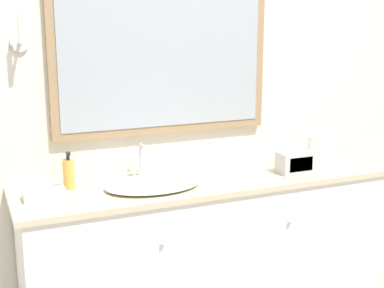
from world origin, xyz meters
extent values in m
cube|color=silver|center=(0.00, 0.56, 1.27)|extent=(8.00, 0.06, 2.55)
cube|color=#997A56|center=(-0.16, 0.51, 1.47)|extent=(1.23, 0.04, 0.79)
cube|color=#9EA8B2|center=(-0.16, 0.49, 1.47)|extent=(1.14, 0.01, 0.70)
cylinder|color=silver|center=(-0.90, 0.52, 1.58)|extent=(0.09, 0.01, 0.09)
cylinder|color=silver|center=(-0.90, 0.47, 1.58)|extent=(0.02, 0.10, 0.02)
cylinder|color=white|center=(-0.90, 0.42, 1.65)|extent=(0.02, 0.02, 0.14)
cube|color=white|center=(0.00, 0.26, 0.41)|extent=(1.99, 0.49, 0.83)
cube|color=#C6B793|center=(0.00, 0.26, 0.84)|extent=(2.06, 0.52, 0.03)
sphere|color=silver|center=(-0.36, 0.01, 0.65)|extent=(0.02, 0.02, 0.02)
sphere|color=silver|center=(0.36, 0.01, 0.65)|extent=(0.02, 0.02, 0.02)
ellipsoid|color=white|center=(-0.33, 0.24, 0.88)|extent=(0.50, 0.35, 0.03)
cylinder|color=silver|center=(-0.33, 0.43, 0.87)|extent=(0.06, 0.06, 0.03)
cylinder|color=silver|center=(-0.33, 0.43, 0.96)|extent=(0.02, 0.02, 0.15)
cylinder|color=silver|center=(-0.33, 0.40, 1.04)|extent=(0.02, 0.07, 0.02)
cylinder|color=white|center=(-0.40, 0.43, 0.89)|extent=(0.06, 0.02, 0.02)
cylinder|color=white|center=(-0.25, 0.43, 0.89)|extent=(0.06, 0.02, 0.02)
cylinder|color=gold|center=(-0.72, 0.38, 0.93)|extent=(0.06, 0.06, 0.15)
cylinder|color=black|center=(-0.72, 0.38, 1.03)|extent=(0.02, 0.02, 0.04)
cube|color=black|center=(-0.72, 0.37, 1.04)|extent=(0.02, 0.03, 0.01)
cube|color=#BCBCC1|center=(0.50, 0.18, 0.92)|extent=(0.21, 0.11, 0.12)
cube|color=black|center=(0.50, 0.13, 0.92)|extent=(0.15, 0.01, 0.08)
cube|color=#B2B2B7|center=(0.79, 0.41, 0.93)|extent=(0.08, 0.01, 0.13)
cube|color=beige|center=(0.79, 0.41, 0.93)|extent=(0.06, 0.00, 0.10)
cube|color=silver|center=(-0.86, 0.27, 0.88)|extent=(0.20, 0.11, 0.04)
cube|color=#ADADB2|center=(0.70, 0.24, 0.86)|extent=(0.15, 0.10, 0.01)
camera|label=1|loc=(-1.18, -2.24, 1.68)|focal=50.00mm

